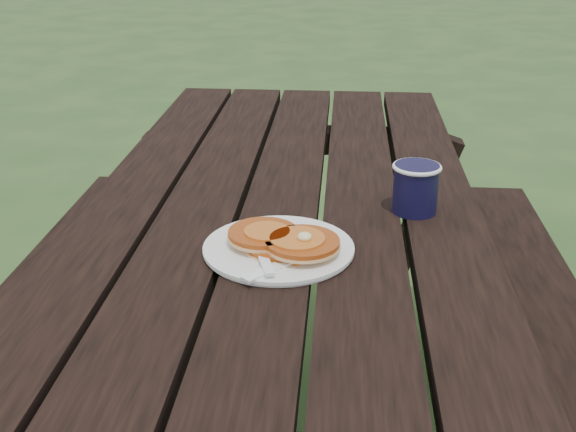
# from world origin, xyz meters

# --- Properties ---
(picnic_table) EXTENTS (1.36, 1.80, 0.75)m
(picnic_table) POSITION_xyz_m (0.00, 0.00, 0.37)
(picnic_table) COLOR black
(picnic_table) RESTS_ON ground
(plate) EXTENTS (0.30, 0.30, 0.01)m
(plate) POSITION_xyz_m (0.01, -0.20, 0.76)
(plate) COLOR white
(plate) RESTS_ON picnic_table
(pancake_stack) EXTENTS (0.18, 0.15, 0.04)m
(pancake_stack) POSITION_xyz_m (0.02, -0.21, 0.77)
(pancake_stack) COLOR #AE4813
(pancake_stack) RESTS_ON plate
(knife) EXTENTS (0.14, 0.15, 0.00)m
(knife) POSITION_xyz_m (0.04, -0.26, 0.76)
(knife) COLOR white
(knife) RESTS_ON plate
(fork) EXTENTS (0.08, 0.16, 0.01)m
(fork) POSITION_xyz_m (-0.00, -0.26, 0.77)
(fork) COLOR white
(fork) RESTS_ON plate
(coffee_cup) EXTENTS (0.09, 0.09, 0.09)m
(coffee_cup) POSITION_xyz_m (0.25, -0.01, 0.80)
(coffee_cup) COLOR black
(coffee_cup) RESTS_ON picnic_table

